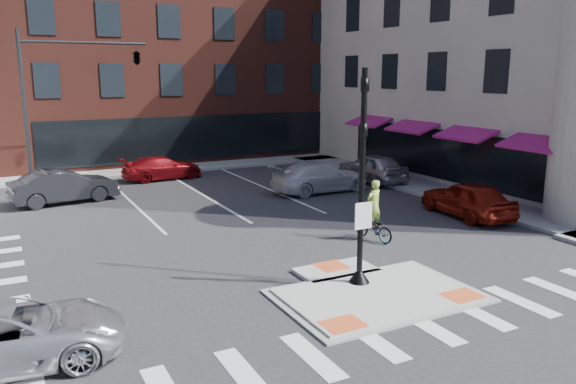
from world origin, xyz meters
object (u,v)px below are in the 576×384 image
bg_car_silver (372,168)px  red_sedan (467,199)px  silver_suv (7,335)px  bg_car_dark (64,186)px  white_pickup (320,177)px  bg_car_red (162,168)px  cyclist (373,220)px

bg_car_silver → red_sedan: bearing=81.8°
silver_suv → bg_car_dark: 15.54m
white_pickup → bg_car_dark: bearing=72.2°
white_pickup → silver_suv: bearing=127.3°
silver_suv → bg_car_red: size_ratio=1.07×
red_sedan → white_pickup: red_sedan is taller
silver_suv → red_sedan: bearing=-68.9°
silver_suv → white_pickup: white_pickup is taller
bg_car_silver → white_pickup: bearing=12.7°
red_sedan → bg_car_dark: 18.14m
bg_car_silver → cyclist: (-6.50, -9.10, -0.05)m
bg_car_silver → bg_car_red: bg_car_silver is taller
bg_car_silver → bg_car_red: bearing=-32.1°
red_sedan → bg_car_dark: (-14.76, 10.54, 0.01)m
bg_car_dark → red_sedan: bearing=-134.9°
silver_suv → cyclist: bearing=-66.5°
bg_car_silver → bg_car_red: 11.84m
bg_car_dark → bg_car_red: bg_car_dark is taller
cyclist → bg_car_silver: bearing=-136.7°
white_pickup → cyclist: cyclist is taller
red_sedan → bg_car_dark: size_ratio=0.95×
white_pickup → cyclist: size_ratio=2.34×
red_sedan → cyclist: 5.58m
bg_car_red → red_sedan: bearing=-152.3°
silver_suv → white_pickup: 18.85m
bg_car_red → bg_car_silver: bearing=-126.0°
bg_car_silver → bg_car_dark: bearing=-9.8°
red_sedan → cyclist: (-5.50, -0.94, -0.02)m
red_sedan → bg_car_silver: bg_car_silver is taller
white_pickup → bg_car_dark: (-11.85, 3.35, 0.03)m
white_pickup → bg_car_silver: bearing=-78.1°
silver_suv → white_pickup: size_ratio=0.93×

